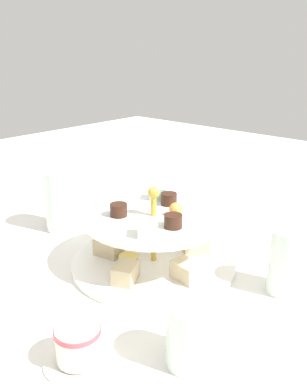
{
  "coord_description": "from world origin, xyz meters",
  "views": [
    {
      "loc": [
        0.51,
        0.46,
        0.38
      ],
      "look_at": [
        0.0,
        0.0,
        0.14
      ],
      "focal_mm": 39.88,
      "sensor_mm": 36.0,
      "label": 1
    }
  ],
  "objects_px": {
    "tiered_serving_stand": "(153,243)",
    "water_glass_tall_right": "(61,200)",
    "butter_knife_left": "(216,210)",
    "water_glass_short_left": "(192,334)",
    "teacup_with_saucer": "(78,346)",
    "water_glass_mid_back": "(288,261)"
  },
  "relations": [
    {
      "from": "water_glass_short_left",
      "to": "teacup_with_saucer",
      "type": "relative_size",
      "value": 0.94
    },
    {
      "from": "water_glass_tall_right",
      "to": "water_glass_short_left",
      "type": "distance_m",
      "value": 0.48
    },
    {
      "from": "water_glass_short_left",
      "to": "teacup_with_saucer",
      "type": "xyz_separation_m",
      "value": [
        0.09,
        -0.1,
        -0.02
      ]
    },
    {
      "from": "tiered_serving_stand",
      "to": "water_glass_short_left",
      "type": "distance_m",
      "value": 0.25
    },
    {
      "from": "water_glass_short_left",
      "to": "tiered_serving_stand",
      "type": "bearing_deg",
      "value": -127.41
    },
    {
      "from": "teacup_with_saucer",
      "to": "water_glass_mid_back",
      "type": "relative_size",
      "value": 0.84
    },
    {
      "from": "tiered_serving_stand",
      "to": "water_glass_tall_right",
      "type": "bearing_deg",
      "value": -87.38
    },
    {
      "from": "water_glass_tall_right",
      "to": "tiered_serving_stand",
      "type": "bearing_deg",
      "value": 92.62
    },
    {
      "from": "teacup_with_saucer",
      "to": "water_glass_mid_back",
      "type": "height_order",
      "value": "water_glass_mid_back"
    },
    {
      "from": "water_glass_tall_right",
      "to": "water_glass_mid_back",
      "type": "bearing_deg",
      "value": 100.8
    },
    {
      "from": "water_glass_short_left",
      "to": "butter_knife_left",
      "type": "bearing_deg",
      "value": -149.37
    },
    {
      "from": "water_glass_mid_back",
      "to": "water_glass_tall_right",
      "type": "bearing_deg",
      "value": -79.2
    },
    {
      "from": "water_glass_tall_right",
      "to": "teacup_with_saucer",
      "type": "distance_m",
      "value": 0.43
    },
    {
      "from": "tiered_serving_stand",
      "to": "butter_knife_left",
      "type": "relative_size",
      "value": 1.74
    },
    {
      "from": "tiered_serving_stand",
      "to": "water_glass_tall_right",
      "type": "distance_m",
      "value": 0.26
    },
    {
      "from": "butter_knife_left",
      "to": "water_glass_mid_back",
      "type": "xyz_separation_m",
      "value": [
        0.22,
        0.28,
        0.05
      ]
    },
    {
      "from": "water_glass_mid_back",
      "to": "tiered_serving_stand",
      "type": "bearing_deg",
      "value": -70.11
    },
    {
      "from": "water_glass_short_left",
      "to": "water_glass_mid_back",
      "type": "height_order",
      "value": "water_glass_mid_back"
    },
    {
      "from": "butter_knife_left",
      "to": "water_glass_short_left",
      "type": "bearing_deg",
      "value": 115.21
    },
    {
      "from": "teacup_with_saucer",
      "to": "tiered_serving_stand",
      "type": "bearing_deg",
      "value": -158.46
    },
    {
      "from": "tiered_serving_stand",
      "to": "water_glass_mid_back",
      "type": "bearing_deg",
      "value": 109.89
    },
    {
      "from": "tiered_serving_stand",
      "to": "water_glass_mid_back",
      "type": "distance_m",
      "value": 0.23
    }
  ]
}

